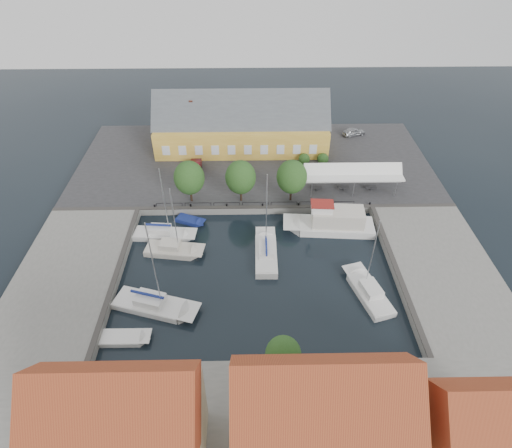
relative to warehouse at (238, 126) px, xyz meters
The scene contains 20 objects.
ground 28.82m from the warehouse, 84.77° to the right, with size 140.00×140.00×0.00m, color black.
north_quay 7.13m from the warehouse, 64.14° to the right, with size 56.00×26.00×1.00m, color #2D2D30.
west_quay 36.24m from the warehouse, 122.58° to the right, with size 12.00×24.00×1.00m, color slate.
east_quay 39.27m from the warehouse, 50.98° to the right, with size 12.00×24.00×1.00m, color slate.
south_bank 49.58m from the warehouse, 86.99° to the right, with size 56.00×14.00×1.00m, color slate.
quay_edge_fittings 23.99m from the warehouse, 83.67° to the right, with size 56.00×24.72×0.40m.
warehouse is the anchor object (origin of this frame).
tent_canopy 21.63m from the warehouse, 39.86° to the right, with size 14.00×4.00×2.83m.
quay_trees 16.37m from the warehouse, 87.91° to the right, with size 18.20×4.20×6.30m.
car_silver 20.82m from the warehouse, ahead, with size 1.64×4.08×1.39m, color #A2A5AA.
car_red 11.26m from the warehouse, 126.97° to the right, with size 1.66×4.76×1.57m, color maroon.
center_sailboat 27.41m from the warehouse, 82.05° to the right, with size 2.71×8.75×11.97m.
trawler 25.48m from the warehouse, 59.74° to the right, with size 12.35×4.44×5.00m.
east_boat_c 36.83m from the warehouse, 65.72° to the right, with size 4.72×8.51×10.55m.
west_boat_a 25.16m from the warehouse, 112.52° to the right, with size 8.42×3.02×10.99m.
west_boat_b 27.45m from the warehouse, 106.78° to the right, with size 7.69×3.56×10.29m.
west_boat_d 36.18m from the warehouse, 104.05° to the right, with size 9.92×5.49×12.69m.
launch_sw 40.76m from the warehouse, 105.76° to the right, with size 5.14×1.97×0.98m.
launch_nw 21.30m from the warehouse, 107.81° to the right, with size 4.32×3.05×0.88m.
townhouses 51.81m from the warehouse, 84.99° to the right, with size 36.30×8.50×12.00m.
Camera 1 is at (-0.76, -37.34, 36.46)m, focal length 30.00 mm.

